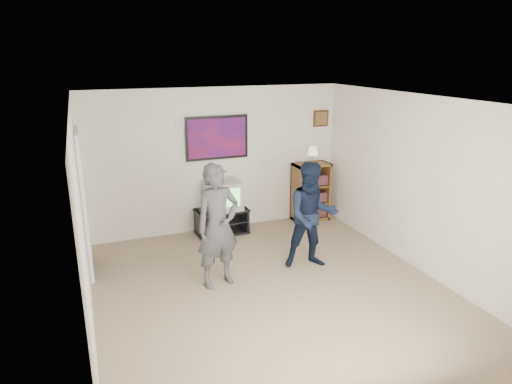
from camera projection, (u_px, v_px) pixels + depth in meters
room_shell at (264, 195)px, 5.99m from camera, size 4.51×5.00×2.51m
media_stand at (222, 221)px, 7.96m from camera, size 0.91×0.53×0.44m
crt_television at (223, 195)px, 7.83m from camera, size 0.62×0.53×0.50m
bookshelf at (311, 192)px, 8.52m from camera, size 0.67×0.38×1.09m
table_lamp at (312, 155)px, 8.29m from camera, size 0.20×0.20×0.32m
person_tall at (218, 226)px, 6.02m from camera, size 0.69×0.53×1.69m
person_short at (312, 216)px, 6.57m from camera, size 0.88×0.75×1.57m
controller_left at (212, 197)px, 6.12m from camera, size 0.04×0.12×0.04m
controller_right at (303, 196)px, 6.75m from camera, size 0.07×0.13×0.04m
poster at (217, 138)px, 7.77m from camera, size 1.10×0.03×0.75m
air_vent at (184, 122)px, 7.50m from camera, size 0.28×0.02×0.14m
small_picture at (321, 118)px, 8.40m from camera, size 0.30×0.03×0.30m
doorway at (83, 204)px, 6.41m from camera, size 0.03×0.85×2.00m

